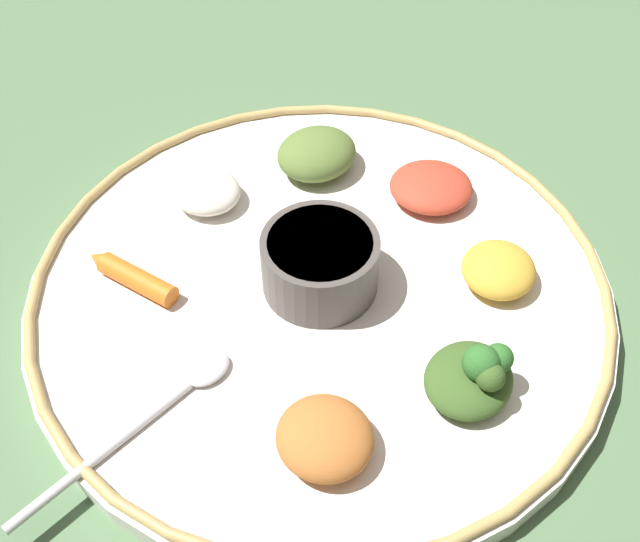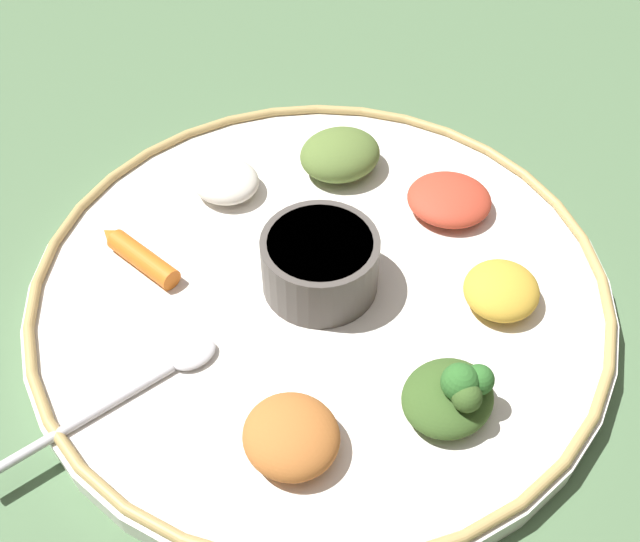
% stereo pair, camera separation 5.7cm
% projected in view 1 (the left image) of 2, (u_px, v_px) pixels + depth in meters
% --- Properties ---
extents(ground_plane, '(2.40, 2.40, 0.00)m').
position_uv_depth(ground_plane, '(320.00, 300.00, 0.60)').
color(ground_plane, '#4C6B47').
extents(platter, '(0.45, 0.45, 0.02)m').
position_uv_depth(platter, '(320.00, 292.00, 0.59)').
color(platter, white).
rests_on(platter, ground_plane).
extents(platter_rim, '(0.44, 0.44, 0.01)m').
position_uv_depth(platter_rim, '(320.00, 281.00, 0.58)').
color(platter_rim, tan).
rests_on(platter_rim, platter).
extents(center_bowl, '(0.09, 0.09, 0.05)m').
position_uv_depth(center_bowl, '(320.00, 262.00, 0.56)').
color(center_bowl, '#4C4742').
rests_on(center_bowl, platter).
extents(spoon, '(0.07, 0.17, 0.01)m').
position_uv_depth(spoon, '(159.00, 408.00, 0.51)').
color(spoon, silver).
rests_on(spoon, platter).
extents(greens_pile, '(0.07, 0.08, 0.05)m').
position_uv_depth(greens_pile, '(473.00, 376.00, 0.51)').
color(greens_pile, '#385623').
rests_on(greens_pile, platter).
extents(carrot_near_spoon, '(0.08, 0.03, 0.02)m').
position_uv_depth(carrot_near_spoon, '(131.00, 276.00, 0.58)').
color(carrot_near_spoon, orange).
rests_on(carrot_near_spoon, platter).
extents(mound_chickpea, '(0.08, 0.08, 0.03)m').
position_uv_depth(mound_chickpea, '(325.00, 438.00, 0.48)').
color(mound_chickpea, '#B2662D').
rests_on(mound_chickpea, platter).
extents(mound_rice_white, '(0.06, 0.06, 0.02)m').
position_uv_depth(mound_rice_white, '(206.00, 191.00, 0.64)').
color(mound_rice_white, silver).
rests_on(mound_rice_white, platter).
extents(mound_lentil_yellow, '(0.06, 0.07, 0.03)m').
position_uv_depth(mound_lentil_yellow, '(499.00, 270.00, 0.58)').
color(mound_lentil_yellow, gold).
rests_on(mound_lentil_yellow, platter).
extents(mound_berbere_red, '(0.09, 0.09, 0.02)m').
position_uv_depth(mound_berbere_red, '(431.00, 187.00, 0.64)').
color(mound_berbere_red, '#B73D28').
rests_on(mound_berbere_red, platter).
extents(mound_collards, '(0.09, 0.09, 0.03)m').
position_uv_depth(mound_collards, '(317.00, 154.00, 0.66)').
color(mound_collards, '#567033').
rests_on(mound_collards, platter).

